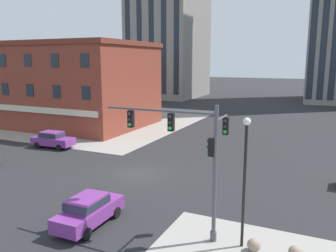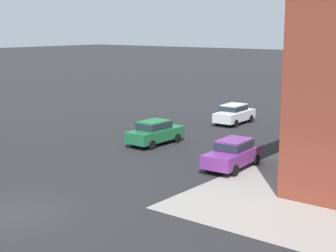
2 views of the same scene
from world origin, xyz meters
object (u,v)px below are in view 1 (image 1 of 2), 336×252
Objects in this scene: street_lamp_corner_near at (245,169)px; car_cross_eastbound at (53,139)px; traffic_signal_main at (194,149)px; car_main_northbound_far at (89,210)px; bollard_sphere_curb_a at (254,245)px.

street_lamp_corner_near reaches higher than car_cross_eastbound.
street_lamp_corner_near is at bearing -2.37° from traffic_signal_main.
street_lamp_corner_near is 1.41× the size of car_cross_eastbound.
car_cross_eastbound is (-22.20, 11.00, -2.98)m from street_lamp_corner_near.
street_lamp_corner_near is at bearing 9.64° from car_main_northbound_far.
traffic_signal_main is 1.52× the size of car_cross_eastbound.
car_cross_eastbound is at bearing 153.83° from bollard_sphere_curb_a.
traffic_signal_main reaches higher than street_lamp_corner_near.
street_lamp_corner_near reaches higher than bollard_sphere_curb_a.
traffic_signal_main is 22.76m from car_cross_eastbound.
car_cross_eastbound is (-19.65, 10.90, -3.65)m from traffic_signal_main.
street_lamp_corner_near is 24.95m from car_cross_eastbound.
bollard_sphere_curb_a is at bearing -26.17° from car_cross_eastbound.
bollard_sphere_curb_a is at bearing -18.53° from street_lamp_corner_near.
street_lamp_corner_near is 8.72m from car_main_northbound_far.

